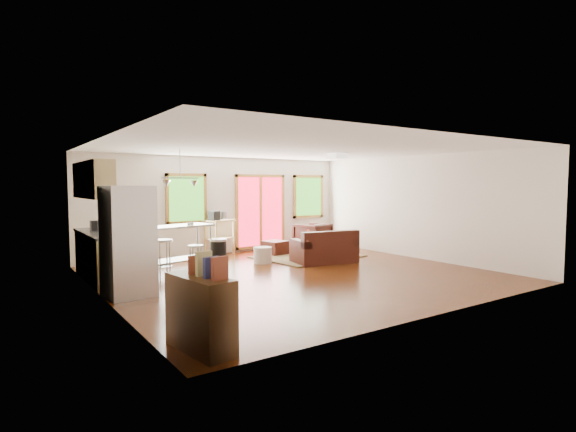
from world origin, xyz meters
TOP-DOWN VIEW (x-y plane):
  - floor at (0.00, 0.00)m, footprint 7.50×7.00m
  - ceiling at (0.00, 0.00)m, footprint 7.50×7.00m
  - back_wall at (0.00, 3.51)m, footprint 7.50×0.02m
  - left_wall at (-3.76, 0.00)m, footprint 0.02×7.00m
  - right_wall at (3.76, 0.00)m, footprint 0.02×7.00m
  - front_wall at (0.00, -3.51)m, footprint 7.50×0.02m
  - window_left at (-1.00, 3.46)m, footprint 1.10×0.05m
  - french_doors at (1.20, 3.46)m, footprint 1.60×0.05m
  - window_right at (2.90, 3.46)m, footprint 1.10×0.05m
  - rug at (1.57, 1.68)m, footprint 2.71×2.21m
  - loveseat at (1.39, 0.78)m, footprint 1.59×1.08m
  - coffee_table at (2.00, 1.91)m, footprint 1.03×0.82m
  - armchair at (2.34, 2.53)m, footprint 1.01×0.97m
  - ottoman at (1.08, 2.48)m, footprint 0.65×0.65m
  - pouf at (0.13, 1.57)m, footprint 0.47×0.47m
  - vase at (1.68, 1.79)m, footprint 0.19×0.20m
  - book at (1.89, 1.83)m, footprint 0.21×0.10m
  - cabinets at (-3.49, 1.70)m, footprint 0.64×2.24m
  - refrigerator at (-3.34, 0.10)m, footprint 0.81×0.78m
  - island at (-1.94, 1.65)m, footprint 1.68×0.98m
  - cup at (-1.65, 1.61)m, footprint 0.17×0.15m
  - bar_stool_a at (-2.40, 1.18)m, footprint 0.38×0.38m
  - bar_stool_b at (-1.84, 0.87)m, footprint 0.33×0.33m
  - trash_can at (-1.03, 1.53)m, footprint 0.47×0.47m
  - kitchen_cart at (-0.17, 3.32)m, footprint 0.89×0.73m
  - bookshelf at (-3.35, -2.89)m, footprint 0.50×0.99m
  - ceiling_flush at (1.60, 0.60)m, footprint 0.35×0.35m
  - pendant_light at (-1.90, 1.50)m, footprint 0.80×0.18m

SIDE VIEW (x-z plane):
  - floor at x=0.00m, z-range -0.02..0.00m
  - rug at x=1.57m, z-range 0.00..0.02m
  - ottoman at x=1.08m, z-range 0.00..0.37m
  - pouf at x=0.13m, z-range 0.00..0.38m
  - coffee_table at x=2.00m, z-range 0.13..0.49m
  - loveseat at x=1.39m, z-range -0.08..0.70m
  - trash_can at x=-1.03m, z-range 0.00..0.67m
  - armchair at x=2.34m, z-range 0.00..0.86m
  - bookshelf at x=-3.35m, z-range -0.12..1.00m
  - bar_stool_b at x=-1.84m, z-range 0.16..0.82m
  - vase at x=1.68m, z-range 0.36..0.66m
  - book at x=1.89m, z-range 0.40..0.68m
  - bar_stool_a at x=-2.40m, z-range 0.19..0.97m
  - island at x=-1.94m, z-range 0.19..1.18m
  - kitchen_cart at x=-0.17m, z-range 0.21..1.39m
  - refrigerator at x=-3.34m, z-range 0.00..1.84m
  - cabinets at x=-3.49m, z-range -0.22..2.08m
  - cup at x=-1.65m, z-range 0.95..1.09m
  - french_doors at x=1.20m, z-range 0.05..2.15m
  - back_wall at x=0.00m, z-range 0.00..2.60m
  - left_wall at x=-3.76m, z-range 0.00..2.60m
  - right_wall at x=3.76m, z-range 0.00..2.60m
  - front_wall at x=0.00m, z-range 0.00..2.60m
  - window_left at x=-1.00m, z-range 0.85..2.15m
  - window_right at x=2.90m, z-range 0.85..2.15m
  - pendant_light at x=-1.90m, z-range 1.50..2.29m
  - ceiling_flush at x=1.60m, z-range 2.47..2.59m
  - ceiling at x=0.00m, z-range 2.60..2.62m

